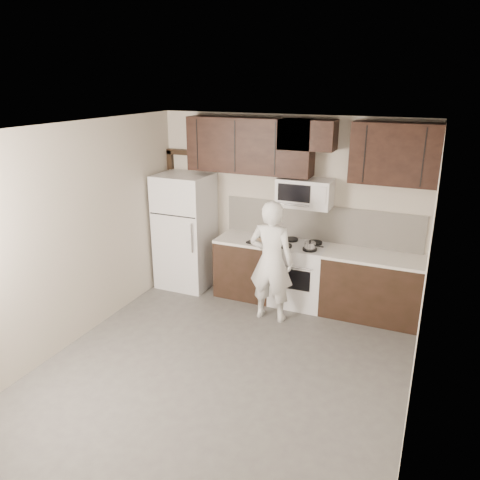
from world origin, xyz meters
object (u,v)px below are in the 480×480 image
Objects in this scene: refrigerator at (185,231)px; microwave at (305,193)px; stove at (299,274)px; person at (271,261)px.

microwave is at bearing 5.15° from refrigerator.
refrigerator is at bearing -178.49° from stove.
stove is 0.74m from person.
refrigerator is 1.71m from person.
refrigerator reaches higher than person.
microwave is 0.42× the size of refrigerator.
person is (1.62, -0.55, -0.06)m from refrigerator.
stove is at bearing 1.51° from refrigerator.
refrigerator is at bearing -19.65° from person.
stove is 1.20m from microwave.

